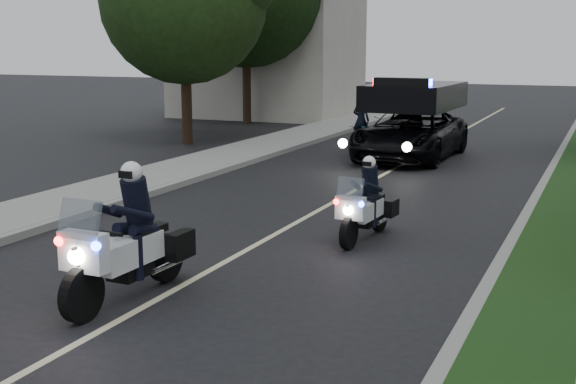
% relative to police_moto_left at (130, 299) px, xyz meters
% --- Properties ---
extents(ground, '(120.00, 120.00, 0.00)m').
position_rel_police_moto_left_xyz_m(ground, '(0.36, -0.74, 0.00)').
color(ground, black).
rests_on(ground, ground).
extents(curb_right, '(0.20, 60.00, 0.15)m').
position_rel_police_moto_left_xyz_m(curb_right, '(4.46, 9.26, 0.07)').
color(curb_right, gray).
rests_on(curb_right, ground).
extents(grass_verge, '(1.20, 60.00, 0.16)m').
position_rel_police_moto_left_xyz_m(grass_verge, '(5.16, 9.26, 0.08)').
color(grass_verge, '#193814').
rests_on(grass_verge, ground).
extents(curb_left, '(0.20, 60.00, 0.15)m').
position_rel_police_moto_left_xyz_m(curb_left, '(-3.74, 9.26, 0.07)').
color(curb_left, gray).
rests_on(curb_left, ground).
extents(sidewalk_left, '(2.00, 60.00, 0.16)m').
position_rel_police_moto_left_xyz_m(sidewalk_left, '(-4.84, 9.26, 0.08)').
color(sidewalk_left, gray).
rests_on(sidewalk_left, ground).
extents(building_far, '(8.00, 6.00, 7.00)m').
position_rel_police_moto_left_xyz_m(building_far, '(-9.64, 25.26, 3.50)').
color(building_far, '#A8A396').
rests_on(building_far, ground).
extents(lane_marking, '(0.12, 50.00, 0.01)m').
position_rel_police_moto_left_xyz_m(lane_marking, '(0.36, 9.26, 0.00)').
color(lane_marking, '#BFB78C').
rests_on(lane_marking, ground).
extents(police_moto_left, '(0.85, 2.26, 1.90)m').
position_rel_police_moto_left_xyz_m(police_moto_left, '(0.00, 0.00, 0.00)').
color(police_moto_left, silver).
rests_on(police_moto_left, ground).
extents(police_moto_right, '(0.75, 1.81, 1.50)m').
position_rel_police_moto_left_xyz_m(police_moto_right, '(1.98, 4.37, 0.00)').
color(police_moto_right, silver).
rests_on(police_moto_right, ground).
extents(police_suv, '(2.69, 5.54, 2.66)m').
position_rel_police_moto_left_xyz_m(police_suv, '(0.28, 14.20, 0.00)').
color(police_suv, black).
rests_on(police_suv, ground).
extents(bicycle, '(0.57, 1.58, 0.82)m').
position_rel_police_moto_left_xyz_m(bicycle, '(-1.71, 15.46, 0.00)').
color(bicycle, black).
rests_on(bicycle, ground).
extents(cyclist, '(0.61, 0.45, 1.57)m').
position_rel_police_moto_left_xyz_m(cyclist, '(-1.71, 15.46, 0.00)').
color(cyclist, black).
rests_on(cyclist, ground).
extents(tree_left_near, '(6.23, 6.23, 9.52)m').
position_rel_police_moto_left_xyz_m(tree_left_near, '(-7.77, 14.54, 0.00)').
color(tree_left_near, '#1D3812').
rests_on(tree_left_near, ground).
extents(tree_left_far, '(8.53, 8.53, 11.15)m').
position_rel_police_moto_left_xyz_m(tree_left_far, '(-8.94, 21.58, 0.00)').
color(tree_left_far, black).
rests_on(tree_left_far, ground).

